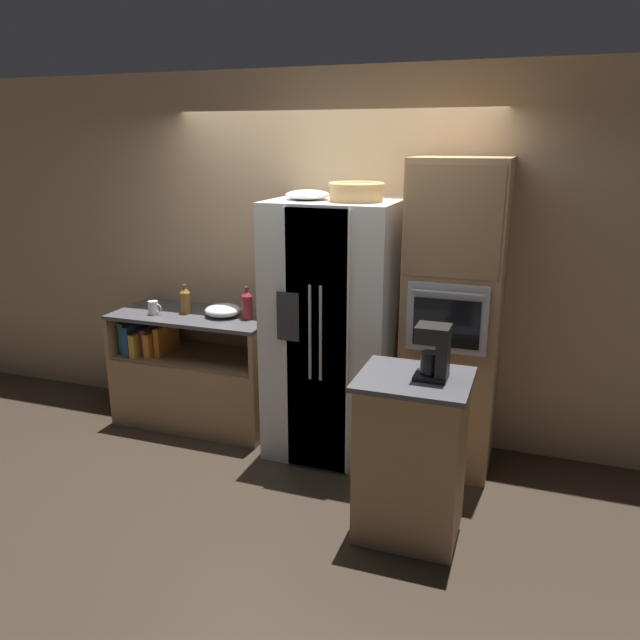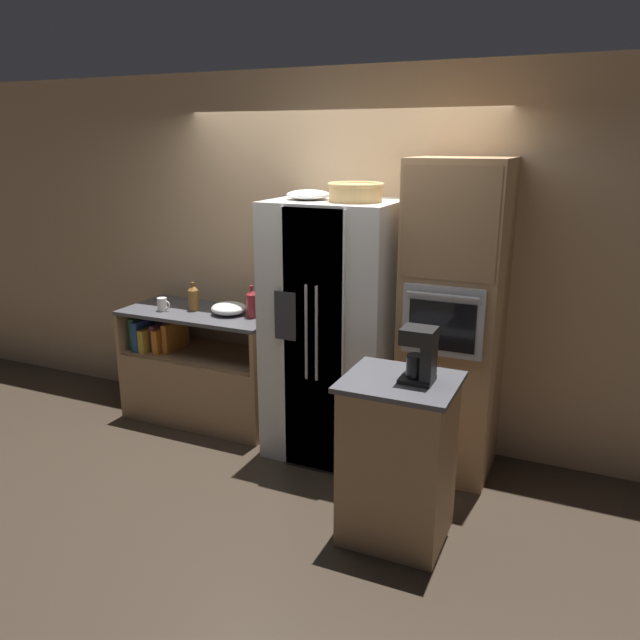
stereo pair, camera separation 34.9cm
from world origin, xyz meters
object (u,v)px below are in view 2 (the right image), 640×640
Objects in this scene: wall_oven at (453,321)px; bottle_short at (252,303)px; wicker_basket at (356,191)px; refrigerator at (335,331)px; coffee_maker at (422,353)px; mug at (162,304)px; mixing_bowl at (229,308)px; fruit_bowl at (308,195)px; bottle_tall at (193,297)px.

bottle_short is (-1.58, -0.00, -0.04)m from wall_oven.
wicker_basket is 1.47× the size of bottle_short.
refrigerator reaches higher than coffee_maker.
mug is (-0.77, -0.13, -0.06)m from bottle_short.
refrigerator is at bearing -174.71° from wall_oven.
mixing_bowl is (-1.13, 0.15, -0.97)m from wicker_basket.
wall_oven is at bearing 12.09° from wicker_basket.
wicker_basket reaches higher than coffee_maker.
wicker_basket is 1.23× the size of fruit_bowl.
wall_oven reaches higher than wicker_basket.
bottle_tall is at bearing -177.19° from mixing_bowl.
wall_oven is at bearing 3.17° from mug.
mug is (-1.51, -0.05, 0.05)m from refrigerator.
wicker_basket is 1.32× the size of mixing_bowl.
mug is 0.41× the size of mixing_bowl.
refrigerator is 0.87× the size of wall_oven.
coffee_maker is (0.70, -0.79, -0.79)m from wicker_basket.
bottle_short is at bearing -179.91° from wall_oven.
refrigerator reaches higher than mixing_bowl.
fruit_bowl is (-0.18, -0.06, 0.98)m from refrigerator.
bottle_tall is (-1.28, 0.06, 0.10)m from refrigerator.
refrigerator is 1.00m from fruit_bowl.
refrigerator reaches higher than bottle_short.
fruit_bowl is 0.99× the size of coffee_maker.
mug is 0.38× the size of coffee_maker.
refrigerator is at bearing 135.67° from coffee_maker.
wicker_basket is 0.36m from fruit_bowl.
wall_oven is at bearing 5.29° from refrigerator.
fruit_bowl reaches higher than mixing_bowl.
bottle_short is at bearing 171.16° from wicker_basket.
mixing_bowl is (-0.95, 0.08, 0.04)m from refrigerator.
wall_oven is (0.84, 0.08, 0.15)m from refrigerator.
bottle_short reaches higher than mixing_bowl.
wall_oven is 1.10m from wicker_basket.
wicker_basket is at bearing -0.47° from mug.
wicker_basket is at bearing -5.12° from bottle_tall.
mixing_bowl is at bearing 179.93° from wall_oven.
fruit_bowl reaches higher than coffee_maker.
fruit_bowl is at bearing -9.95° from mixing_bowl.
wall_oven reaches higher than coffee_maker.
coffee_maker reaches higher than bottle_tall.
mixing_bowl is at bearing 175.18° from refrigerator.
fruit_bowl reaches higher than bottle_short.
refrigerator is at bearing 1.98° from mug.
wicker_basket is at bearing -7.40° from mixing_bowl.
mixing_bowl is at bearing 2.81° from bottle_tall.
fruit_bowl is 1.41m from bottle_tall.
refrigerator is at bearing 159.09° from wicker_basket.
bottle_tall is at bearing 27.27° from mug.
refrigerator is at bearing 16.90° from fruit_bowl.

